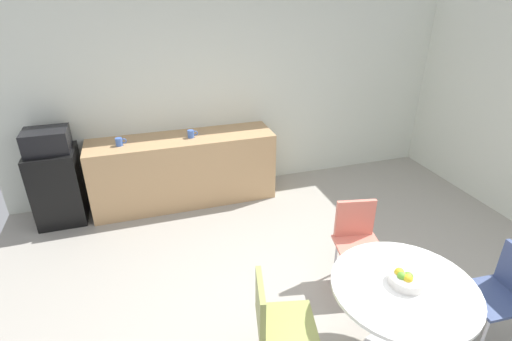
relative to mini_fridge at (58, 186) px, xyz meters
name	(u,v)px	position (x,y,z in m)	size (l,w,h in m)	color
ground_plane	(331,340)	(2.30, -2.65, -0.45)	(6.00, 6.00, 0.00)	#9E998E
wall_back	(235,94)	(2.30, 0.35, 0.85)	(6.00, 0.10, 2.60)	silver
counter_block	(184,170)	(1.51, 0.00, 0.00)	(2.31, 0.60, 0.90)	tan
mini_fridge	(58,186)	(0.00, 0.00, 0.00)	(0.54, 0.54, 0.91)	black
microwave	(46,141)	(0.00, 0.00, 0.58)	(0.48, 0.38, 0.26)	black
round_table	(401,301)	(2.67, -2.94, 0.14)	(1.03, 1.03, 0.74)	silver
chair_olive	(273,316)	(1.75, -2.73, 0.07)	(0.50, 0.50, 0.83)	silver
chair_navy	(506,287)	(3.60, -2.99, 0.07)	(0.45, 0.45, 0.83)	silver
chair_coral	(357,234)	(2.85, -2.02, 0.07)	(0.49, 0.49, 0.83)	silver
fruit_bowl	(406,279)	(2.68, -2.91, 0.33)	(0.26, 0.26, 0.11)	silver
mug_white	(119,142)	(0.77, -0.04, 0.49)	(0.13, 0.08, 0.09)	#3F66BF
mug_green	(191,134)	(1.63, -0.04, 0.49)	(0.13, 0.08, 0.09)	#3F66BF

